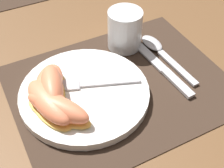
{
  "coord_description": "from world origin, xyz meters",
  "views": [
    {
      "loc": [
        -0.21,
        -0.37,
        0.44
      ],
      "look_at": [
        -0.02,
        -0.01,
        0.02
      ],
      "focal_mm": 50.0,
      "sensor_mm": 36.0,
      "label": 1
    }
  ],
  "objects_px": {
    "knife": "(160,66)",
    "citrus_wedge_0": "(49,84)",
    "juice_glass": "(125,31)",
    "spoon": "(158,49)",
    "citrus_wedge_3": "(58,108)",
    "citrus_wedge_1": "(52,87)",
    "citrus_wedge_2": "(49,103)",
    "plate": "(84,93)",
    "fork": "(84,84)"
  },
  "relations": [
    {
      "from": "spoon",
      "to": "citrus_wedge_3",
      "type": "bearing_deg",
      "value": -162.26
    },
    {
      "from": "juice_glass",
      "to": "citrus_wedge_2",
      "type": "distance_m",
      "value": 0.24
    },
    {
      "from": "citrus_wedge_0",
      "to": "citrus_wedge_3",
      "type": "bearing_deg",
      "value": -95.99
    },
    {
      "from": "knife",
      "to": "spoon",
      "type": "bearing_deg",
      "value": 60.41
    },
    {
      "from": "spoon",
      "to": "juice_glass",
      "type": "bearing_deg",
      "value": 137.95
    },
    {
      "from": "juice_glass",
      "to": "knife",
      "type": "relative_size",
      "value": 0.4
    },
    {
      "from": "juice_glass",
      "to": "citrus_wedge_1",
      "type": "height_order",
      "value": "juice_glass"
    },
    {
      "from": "citrus_wedge_1",
      "to": "citrus_wedge_3",
      "type": "distance_m",
      "value": 0.05
    },
    {
      "from": "citrus_wedge_3",
      "to": "citrus_wedge_0",
      "type": "bearing_deg",
      "value": 84.01
    },
    {
      "from": "juice_glass",
      "to": "citrus_wedge_2",
      "type": "height_order",
      "value": "juice_glass"
    },
    {
      "from": "spoon",
      "to": "citrus_wedge_0",
      "type": "relative_size",
      "value": 1.6
    },
    {
      "from": "juice_glass",
      "to": "citrus_wedge_3",
      "type": "height_order",
      "value": "juice_glass"
    },
    {
      "from": "citrus_wedge_1",
      "to": "knife",
      "type": "bearing_deg",
      "value": -2.85
    },
    {
      "from": "fork",
      "to": "citrus_wedge_0",
      "type": "relative_size",
      "value": 1.61
    },
    {
      "from": "citrus_wedge_0",
      "to": "citrus_wedge_1",
      "type": "bearing_deg",
      "value": -86.46
    },
    {
      "from": "knife",
      "to": "citrus_wedge_0",
      "type": "distance_m",
      "value": 0.23
    },
    {
      "from": "spoon",
      "to": "citrus_wedge_1",
      "type": "xyz_separation_m",
      "value": [
        -0.25,
        -0.03,
        0.03
      ]
    },
    {
      "from": "plate",
      "to": "citrus_wedge_3",
      "type": "xyz_separation_m",
      "value": [
        -0.06,
        -0.03,
        0.02
      ]
    },
    {
      "from": "spoon",
      "to": "citrus_wedge_2",
      "type": "bearing_deg",
      "value": -166.48
    },
    {
      "from": "fork",
      "to": "citrus_wedge_1",
      "type": "xyz_separation_m",
      "value": [
        -0.06,
        0.0,
        0.02
      ]
    },
    {
      "from": "fork",
      "to": "juice_glass",
      "type": "bearing_deg",
      "value": 32.78
    },
    {
      "from": "knife",
      "to": "citrus_wedge_2",
      "type": "distance_m",
      "value": 0.24
    },
    {
      "from": "fork",
      "to": "citrus_wedge_2",
      "type": "bearing_deg",
      "value": -159.61
    },
    {
      "from": "knife",
      "to": "citrus_wedge_0",
      "type": "bearing_deg",
      "value": 173.09
    },
    {
      "from": "spoon",
      "to": "citrus_wedge_1",
      "type": "bearing_deg",
      "value": -172.14
    },
    {
      "from": "knife",
      "to": "citrus_wedge_2",
      "type": "relative_size",
      "value": 1.6
    },
    {
      "from": "citrus_wedge_1",
      "to": "citrus_wedge_0",
      "type": "bearing_deg",
      "value": 93.54
    },
    {
      "from": "knife",
      "to": "citrus_wedge_1",
      "type": "xyz_separation_m",
      "value": [
        -0.23,
        0.01,
        0.03
      ]
    },
    {
      "from": "plate",
      "to": "citrus_wedge_0",
      "type": "xyz_separation_m",
      "value": [
        -0.06,
        0.03,
        0.02
      ]
    },
    {
      "from": "juice_glass",
      "to": "citrus_wedge_2",
      "type": "bearing_deg",
      "value": -151.3
    },
    {
      "from": "citrus_wedge_0",
      "to": "citrus_wedge_2",
      "type": "bearing_deg",
      "value": -108.32
    },
    {
      "from": "citrus_wedge_1",
      "to": "citrus_wedge_3",
      "type": "height_order",
      "value": "citrus_wedge_1"
    },
    {
      "from": "knife",
      "to": "spoon",
      "type": "height_order",
      "value": "spoon"
    },
    {
      "from": "knife",
      "to": "citrus_wedge_3",
      "type": "bearing_deg",
      "value": -170.99
    },
    {
      "from": "plate",
      "to": "citrus_wedge_0",
      "type": "distance_m",
      "value": 0.07
    },
    {
      "from": "knife",
      "to": "fork",
      "type": "bearing_deg",
      "value": 176.8
    },
    {
      "from": "plate",
      "to": "citrus_wedge_1",
      "type": "distance_m",
      "value": 0.06
    },
    {
      "from": "plate",
      "to": "citrus_wedge_3",
      "type": "height_order",
      "value": "citrus_wedge_3"
    },
    {
      "from": "citrus_wedge_2",
      "to": "citrus_wedge_3",
      "type": "xyz_separation_m",
      "value": [
        0.01,
        -0.02,
        0.0
      ]
    },
    {
      "from": "citrus_wedge_1",
      "to": "citrus_wedge_3",
      "type": "xyz_separation_m",
      "value": [
        -0.01,
        -0.05,
        -0.0
      ]
    },
    {
      "from": "citrus_wedge_2",
      "to": "knife",
      "type": "bearing_deg",
      "value": 4.36
    },
    {
      "from": "citrus_wedge_1",
      "to": "citrus_wedge_2",
      "type": "distance_m",
      "value": 0.03
    },
    {
      "from": "plate",
      "to": "juice_glass",
      "type": "xyz_separation_m",
      "value": [
        0.14,
        0.1,
        0.03
      ]
    },
    {
      "from": "fork",
      "to": "plate",
      "type": "bearing_deg",
      "value": -108.86
    },
    {
      "from": "juice_glass",
      "to": "spoon",
      "type": "xyz_separation_m",
      "value": [
        0.06,
        -0.05,
        -0.03
      ]
    },
    {
      "from": "juice_glass",
      "to": "citrus_wedge_1",
      "type": "relative_size",
      "value": 0.75
    },
    {
      "from": "spoon",
      "to": "citrus_wedge_1",
      "type": "distance_m",
      "value": 0.26
    },
    {
      "from": "knife",
      "to": "spoon",
      "type": "xyz_separation_m",
      "value": [
        0.03,
        0.05,
        0.0
      ]
    },
    {
      "from": "juice_glass",
      "to": "citrus_wedge_1",
      "type": "xyz_separation_m",
      "value": [
        -0.19,
        -0.09,
        -0.0
      ]
    },
    {
      "from": "plate",
      "to": "citrus_wedge_1",
      "type": "bearing_deg",
      "value": 164.35
    }
  ]
}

